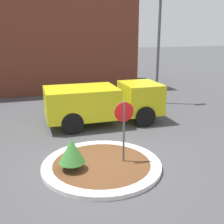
{
  "coord_description": "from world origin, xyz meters",
  "views": [
    {
      "loc": [
        -2.31,
        -8.23,
        4.45
      ],
      "look_at": [
        1.07,
        2.17,
        1.23
      ],
      "focal_mm": 45.0,
      "sensor_mm": 36.0,
      "label": 1
    }
  ],
  "objects": [
    {
      "name": "storefront_building",
      "position": [
        -0.63,
        14.55,
        4.0
      ],
      "size": [
        13.59,
        6.07,
        7.99
      ],
      "color": "brown",
      "rests_on": "ground_plane"
    },
    {
      "name": "island_shrub",
      "position": [
        -1.01,
        -0.13,
        0.79
      ],
      "size": [
        0.84,
        0.84,
        1.04
      ],
      "color": "brown",
      "rests_on": "traffic_island"
    },
    {
      "name": "utility_truck",
      "position": [
        1.32,
        4.41,
        1.12
      ],
      "size": [
        5.61,
        2.4,
        1.9
      ],
      "rotation": [
        0.0,
        0.0,
        -0.02
      ],
      "color": "gold",
      "rests_on": "ground_plane"
    },
    {
      "name": "stop_sign",
      "position": [
        0.75,
        -0.07,
        1.54
      ],
      "size": [
        0.66,
        0.07,
        2.23
      ],
      "color": "#4C4C51",
      "rests_on": "ground_plane"
    },
    {
      "name": "light_pole",
      "position": [
        5.61,
        7.2,
        4.05
      ],
      "size": [
        0.7,
        0.3,
        6.98
      ],
      "color": "#4C4C51",
      "rests_on": "ground_plane"
    },
    {
      "name": "traffic_island",
      "position": [
        0.0,
        0.0,
        0.07
      ],
      "size": [
        4.0,
        4.0,
        0.14
      ],
      "color": "silver",
      "rests_on": "ground_plane"
    },
    {
      "name": "ground_plane",
      "position": [
        0.0,
        0.0,
        0.0
      ],
      "size": [
        120.0,
        120.0,
        0.0
      ],
      "primitive_type": "plane",
      "color": "#474749"
    }
  ]
}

